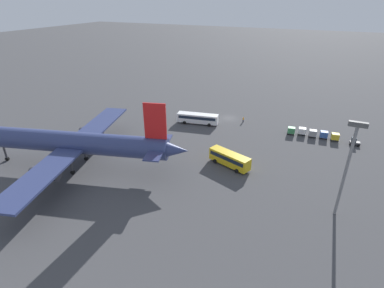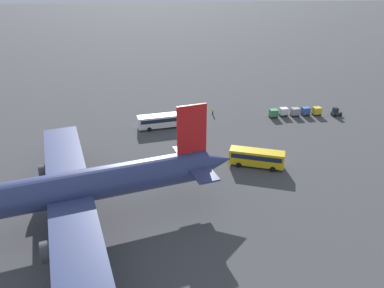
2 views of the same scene
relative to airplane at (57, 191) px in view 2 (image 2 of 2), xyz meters
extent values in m
plane|color=#424244|center=(-23.11, -43.41, -6.08)|extent=(600.00, 600.00, 0.00)
cylinder|color=navy|center=(0.65, 0.17, 0.11)|extent=(45.66, 16.51, 4.76)
cone|color=navy|center=(-22.94, -6.15, 0.11)|extent=(7.09, 5.74, 4.29)
cube|color=navy|center=(-4.93, 12.10, -0.49)|extent=(11.25, 21.98, 0.44)
cube|color=navy|center=(1.78, -12.94, -0.49)|extent=(11.25, 21.98, 0.44)
cube|color=red|center=(-19.34, -5.19, 6.30)|extent=(4.54, 1.54, 7.62)
cube|color=navy|center=(-19.79, -5.31, 0.59)|extent=(6.32, 12.79, 0.28)
cylinder|color=#38383D|center=(-2.77, 9.39, -2.01)|extent=(6.01, 3.96, 2.62)
cylinder|color=#38383D|center=(2.29, -9.52, -2.01)|extent=(6.01, 3.96, 2.62)
cylinder|color=#38383D|center=(-2.38, 2.57, -4.18)|extent=(0.50, 0.50, 3.81)
cylinder|color=black|center=(-2.38, 2.57, -5.63)|extent=(1.00, 0.72, 0.90)
cylinder|color=#38383D|center=(-0.77, -3.41, -4.18)|extent=(0.50, 0.50, 3.81)
cylinder|color=black|center=(-0.77, -3.41, -5.63)|extent=(1.00, 0.72, 0.90)
cube|color=white|center=(-15.93, -35.10, -4.29)|extent=(12.62, 4.80, 2.68)
cube|color=#192333|center=(-15.93, -35.10, -3.82)|extent=(11.66, 4.67, 0.86)
cylinder|color=black|center=(-12.41, -33.04, -5.58)|extent=(1.04, 0.47, 1.00)
cylinder|color=black|center=(-11.92, -35.85, -5.58)|extent=(1.04, 0.47, 1.00)
cylinder|color=black|center=(-19.94, -34.35, -5.58)|extent=(1.04, 0.47, 1.00)
cylinder|color=black|center=(-19.45, -37.16, -5.58)|extent=(1.04, 0.47, 1.00)
cube|color=gold|center=(-32.50, -14.87, -4.23)|extent=(10.35, 5.93, 2.80)
cube|color=#192333|center=(-32.50, -14.87, -3.74)|extent=(9.61, 5.69, 0.90)
cylinder|color=black|center=(-29.09, -14.68, -5.58)|extent=(1.04, 0.63, 1.00)
cylinder|color=black|center=(-30.04, -17.23, -5.58)|extent=(1.04, 0.63, 1.00)
cylinder|color=black|center=(-34.96, -12.51, -5.58)|extent=(1.04, 0.63, 1.00)
cylinder|color=black|center=(-35.90, -15.06, -5.58)|extent=(1.04, 0.63, 1.00)
cube|color=#333338|center=(-59.09, -38.34, -5.43)|extent=(2.54, 1.59, 0.70)
cube|color=#192333|center=(-58.68, -38.29, -4.53)|extent=(1.22, 1.29, 1.10)
cylinder|color=black|center=(-58.34, -37.54, -5.78)|extent=(0.62, 0.29, 0.60)
cylinder|color=black|center=(-58.17, -38.93, -5.78)|extent=(0.62, 0.29, 0.60)
cylinder|color=black|center=(-60.01, -37.75, -5.78)|extent=(0.62, 0.29, 0.60)
cylinder|color=black|center=(-59.84, -39.14, -5.78)|extent=(0.62, 0.29, 0.60)
cylinder|color=#1E1E2D|center=(-28.26, -41.89, -5.66)|extent=(0.32, 0.32, 0.85)
cylinder|color=orange|center=(-28.26, -41.89, -4.91)|extent=(0.38, 0.38, 0.65)
sphere|color=tan|center=(-28.26, -41.89, -4.46)|extent=(0.24, 0.24, 0.24)
cube|color=#38383D|center=(-54.26, -39.17, -5.67)|extent=(2.18, 1.90, 0.10)
cube|color=gold|center=(-54.26, -39.17, -4.82)|extent=(2.07, 1.81, 1.60)
cylinder|color=black|center=(-53.58, -38.44, -5.90)|extent=(0.37, 0.16, 0.36)
cylinder|color=black|center=(-53.43, -39.72, -5.90)|extent=(0.37, 0.16, 0.36)
cylinder|color=black|center=(-55.08, -38.62, -5.90)|extent=(0.37, 0.16, 0.36)
cylinder|color=black|center=(-54.94, -39.89, -5.90)|extent=(0.37, 0.16, 0.36)
cube|color=#38383D|center=(-51.43, -39.41, -5.67)|extent=(2.18, 1.90, 0.10)
cube|color=#33569E|center=(-51.43, -39.41, -4.82)|extent=(2.07, 1.81, 1.60)
cylinder|color=black|center=(-50.75, -38.68, -5.90)|extent=(0.37, 0.16, 0.36)
cylinder|color=black|center=(-50.60, -39.96, -5.90)|extent=(0.37, 0.16, 0.36)
cylinder|color=black|center=(-52.26, -38.86, -5.90)|extent=(0.37, 0.16, 0.36)
cylinder|color=black|center=(-52.11, -40.13, -5.90)|extent=(0.37, 0.16, 0.36)
cube|color=#38383D|center=(-48.61, -39.12, -5.67)|extent=(2.18, 1.90, 0.10)
cube|color=gray|center=(-48.61, -39.12, -4.82)|extent=(2.07, 1.81, 1.60)
cylinder|color=black|center=(-47.93, -38.40, -5.90)|extent=(0.37, 0.16, 0.36)
cylinder|color=black|center=(-47.78, -39.67, -5.90)|extent=(0.37, 0.16, 0.36)
cylinder|color=black|center=(-49.44, -38.57, -5.90)|extent=(0.37, 0.16, 0.36)
cylinder|color=black|center=(-49.29, -39.84, -5.90)|extent=(0.37, 0.16, 0.36)
cube|color=#38383D|center=(-45.79, -39.50, -5.67)|extent=(2.18, 1.90, 0.10)
cube|color=silver|center=(-45.79, -39.50, -4.82)|extent=(2.07, 1.81, 1.60)
cylinder|color=black|center=(-45.11, -38.77, -5.90)|extent=(0.37, 0.16, 0.36)
cylinder|color=black|center=(-44.96, -40.04, -5.90)|extent=(0.37, 0.16, 0.36)
cylinder|color=black|center=(-46.62, -38.95, -5.90)|extent=(0.37, 0.16, 0.36)
cylinder|color=black|center=(-46.47, -40.22, -5.90)|extent=(0.37, 0.16, 0.36)
cube|color=#38383D|center=(-42.96, -38.68, -5.67)|extent=(2.18, 1.90, 0.10)
cube|color=#38844C|center=(-42.96, -38.68, -4.82)|extent=(2.07, 1.81, 1.60)
cylinder|color=black|center=(-42.28, -37.96, -5.90)|extent=(0.37, 0.16, 0.36)
cylinder|color=black|center=(-42.14, -39.23, -5.90)|extent=(0.37, 0.16, 0.36)
cylinder|color=black|center=(-43.79, -38.13, -5.90)|extent=(0.37, 0.16, 0.36)
cylinder|color=black|center=(-43.65, -39.41, -5.90)|extent=(0.37, 0.16, 0.36)
camera|label=1|loc=(-49.04, 42.71, 28.98)|focal=28.00mm
camera|label=2|loc=(-14.38, 45.35, 28.48)|focal=35.00mm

